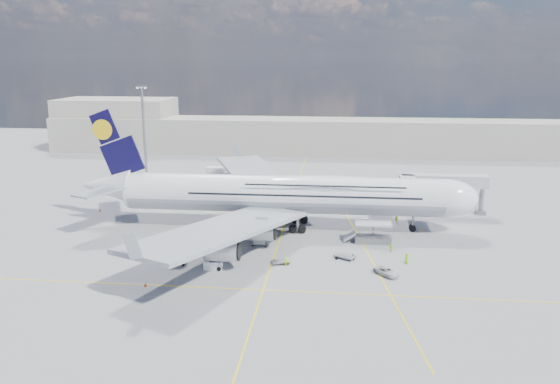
# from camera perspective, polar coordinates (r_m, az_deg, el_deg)

# --- Properties ---
(ground) EXTENTS (300.00, 300.00, 0.00)m
(ground) POSITION_cam_1_polar(r_m,az_deg,el_deg) (98.47, -0.22, -5.46)
(ground) COLOR gray
(ground) RESTS_ON ground
(taxi_line_main) EXTENTS (0.25, 220.00, 0.01)m
(taxi_line_main) POSITION_cam_1_polar(r_m,az_deg,el_deg) (98.47, -0.22, -5.46)
(taxi_line_main) COLOR yellow
(taxi_line_main) RESTS_ON ground
(taxi_line_cross) EXTENTS (120.00, 0.25, 0.01)m
(taxi_line_cross) POSITION_cam_1_polar(r_m,az_deg,el_deg) (80.02, -1.78, -10.19)
(taxi_line_cross) COLOR yellow
(taxi_line_cross) RESTS_ON ground
(taxi_line_diag) EXTENTS (14.16, 99.06, 0.01)m
(taxi_line_diag) POSITION_cam_1_polar(r_m,az_deg,el_deg) (107.51, 7.82, -3.90)
(taxi_line_diag) COLOR yellow
(taxi_line_diag) RESTS_ON ground
(airliner) EXTENTS (77.26, 79.15, 23.71)m
(airliner) POSITION_cam_1_polar(r_m,az_deg,el_deg) (106.00, 0.50, -0.17)
(airliner) COLOR white
(airliner) RESTS_ON ground
(jet_bridge) EXTENTS (18.80, 12.10, 8.50)m
(jet_bridge) POSITION_cam_1_polar(r_m,az_deg,el_deg) (117.87, 15.48, 0.75)
(jet_bridge) COLOR #B7B7BC
(jet_bridge) RESTS_ON ground
(cargo_loader) EXTENTS (8.53, 3.20, 3.67)m
(cargo_loader) POSITION_cam_1_polar(r_m,az_deg,el_deg) (100.53, 9.57, -4.50)
(cargo_loader) COLOR silver
(cargo_loader) RESTS_ON ground
(light_mast) EXTENTS (3.00, 0.70, 25.50)m
(light_mast) POSITION_cam_1_polar(r_m,az_deg,el_deg) (147.46, -14.00, 5.93)
(light_mast) COLOR gray
(light_mast) RESTS_ON ground
(terminal) EXTENTS (180.00, 16.00, 12.00)m
(terminal) POSITION_cam_1_polar(r_m,az_deg,el_deg) (189.50, 2.89, 5.82)
(terminal) COLOR #B2AD9E
(terminal) RESTS_ON ground
(hangar) EXTENTS (40.00, 22.00, 18.00)m
(hangar) POSITION_cam_1_polar(r_m,az_deg,el_deg) (209.66, -16.64, 6.87)
(hangar) COLOR #B2AD9E
(hangar) RESTS_ON ground
(tree_line) EXTENTS (160.00, 6.00, 8.00)m
(tree_line) POSITION_cam_1_polar(r_m,az_deg,el_deg) (236.02, 13.30, 6.58)
(tree_line) COLOR #193814
(tree_line) RESTS_ON ground
(dolly_row_a) EXTENTS (3.61, 2.61, 0.48)m
(dolly_row_a) POSITION_cam_1_polar(r_m,az_deg,el_deg) (100.65, -13.23, -5.19)
(dolly_row_a) COLOR gray
(dolly_row_a) RESTS_ON ground
(dolly_row_b) EXTENTS (3.52, 2.10, 2.13)m
(dolly_row_b) POSITION_cam_1_polar(r_m,az_deg,el_deg) (90.53, -10.82, -6.73)
(dolly_row_b) COLOR gray
(dolly_row_b) RESTS_ON ground
(dolly_row_c) EXTENTS (2.85, 1.59, 1.78)m
(dolly_row_c) POSITION_cam_1_polar(r_m,az_deg,el_deg) (97.61, -2.17, -5.06)
(dolly_row_c) COLOR gray
(dolly_row_c) RESTS_ON ground
(dolly_back) EXTENTS (3.03, 2.09, 1.75)m
(dolly_back) POSITION_cam_1_polar(r_m,az_deg,el_deg) (97.50, -14.80, -5.56)
(dolly_back) COLOR gray
(dolly_back) RESTS_ON ground
(dolly_nose_far) EXTENTS (3.90, 3.29, 0.50)m
(dolly_nose_far) POSITION_cam_1_polar(r_m,az_deg,el_deg) (92.20, 6.78, -6.68)
(dolly_nose_far) COLOR gray
(dolly_nose_far) RESTS_ON ground
(dolly_nose_near) EXTENTS (3.33, 2.55, 0.43)m
(dolly_nose_near) POSITION_cam_1_polar(r_m,az_deg,el_deg) (89.43, 0.09, -7.28)
(dolly_nose_near) COLOR gray
(dolly_nose_near) RESTS_ON ground
(baggage_tug) EXTENTS (3.07, 1.70, 1.83)m
(baggage_tug) POSITION_cam_1_polar(r_m,az_deg,el_deg) (87.56, -7.01, -7.54)
(baggage_tug) COLOR white
(baggage_tug) RESTS_ON ground
(catering_truck_inner) EXTENTS (7.50, 3.78, 4.28)m
(catering_truck_inner) POSITION_cam_1_polar(r_m,az_deg,el_deg) (128.28, -2.57, 0.08)
(catering_truck_inner) COLOR gray
(catering_truck_inner) RESTS_ON ground
(catering_truck_outer) EXTENTS (6.77, 3.15, 3.92)m
(catering_truck_outer) POSITION_cam_1_polar(r_m,az_deg,el_deg) (148.15, -6.51, 1.81)
(catering_truck_outer) COLOR gray
(catering_truck_outer) RESTS_ON ground
(service_van) EXTENTS (4.28, 4.61, 1.20)m
(service_van) POSITION_cam_1_polar(r_m,az_deg,el_deg) (86.37, 11.07, -8.16)
(service_van) COLOR silver
(service_van) RESTS_ON ground
(crew_nose) EXTENTS (0.77, 0.68, 1.78)m
(crew_nose) POSITION_cam_1_polar(r_m,az_deg,el_deg) (113.22, 12.08, -2.70)
(crew_nose) COLOR #C0F81A
(crew_nose) RESTS_ON ground
(crew_loader) EXTENTS (0.90, 0.82, 1.51)m
(crew_loader) POSITION_cam_1_polar(r_m,az_deg,el_deg) (95.82, 11.50, -5.83)
(crew_loader) COLOR #CDF619
(crew_loader) RESTS_ON ground
(crew_wing) EXTENTS (0.59, 0.98, 1.56)m
(crew_wing) POSITION_cam_1_polar(r_m,az_deg,el_deg) (94.66, -5.18, -5.83)
(crew_wing) COLOR #B9E618
(crew_wing) RESTS_ON ground
(crew_van) EXTENTS (1.00, 1.07, 1.84)m
(crew_van) POSITION_cam_1_polar(r_m,az_deg,el_deg) (91.57, 13.10, -6.75)
(crew_van) COLOR #A8FF1A
(crew_van) RESTS_ON ground
(crew_tug) EXTENTS (1.03, 0.64, 1.54)m
(crew_tug) POSITION_cam_1_polar(r_m,az_deg,el_deg) (88.22, 0.66, -7.29)
(crew_tug) COLOR #B1FF1A
(crew_tug) RESTS_ON ground
(cone_nose) EXTENTS (0.38, 0.38, 0.49)m
(cone_nose) POSITION_cam_1_polar(r_m,az_deg,el_deg) (108.92, 14.65, -3.88)
(cone_nose) COLOR #F4490C
(cone_nose) RESTS_ON ground
(cone_wing_left_inner) EXTENTS (0.51, 0.51, 0.64)m
(cone_wing_left_inner) POSITION_cam_1_polar(r_m,az_deg,el_deg) (130.30, -4.51, -0.50)
(cone_wing_left_inner) COLOR #F4490C
(cone_wing_left_inner) RESTS_ON ground
(cone_wing_left_outer) EXTENTS (0.47, 0.47, 0.60)m
(cone_wing_left_outer) POSITION_cam_1_polar(r_m,az_deg,el_deg) (131.08, -7.28, -0.50)
(cone_wing_left_outer) COLOR #F4490C
(cone_wing_left_outer) RESTS_ON ground
(cone_wing_right_inner) EXTENTS (0.38, 0.38, 0.49)m
(cone_wing_right_inner) POSITION_cam_1_polar(r_m,az_deg,el_deg) (93.14, -5.85, -6.54)
(cone_wing_right_inner) COLOR #F4490C
(cone_wing_right_inner) RESTS_ON ground
(cone_wing_right_outer) EXTENTS (0.48, 0.48, 0.61)m
(cone_wing_right_outer) POSITION_cam_1_polar(r_m,az_deg,el_deg) (83.40, -13.87, -9.37)
(cone_wing_right_outer) COLOR #F4490C
(cone_wing_right_outer) RESTS_ON ground
(cone_tail) EXTENTS (0.46, 0.46, 0.59)m
(cone_tail) POSITION_cam_1_polar(r_m,az_deg,el_deg) (125.17, -18.30, -1.80)
(cone_tail) COLOR #F4490C
(cone_tail) RESTS_ON ground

